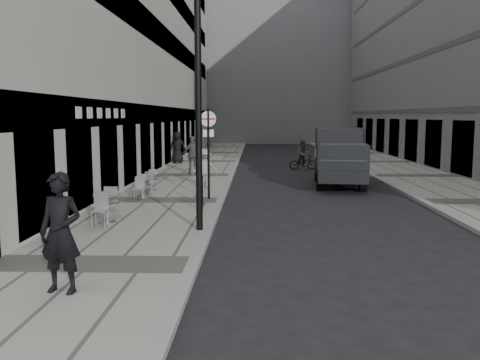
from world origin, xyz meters
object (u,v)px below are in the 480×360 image
object	(u,v)px
walking_man	(61,233)
cyclist	(303,158)
panel_van	(339,153)
sign_post	(208,141)
lamppost	(198,88)

from	to	relation	value
walking_man	cyclist	xyz separation A→B (m)	(5.81, 20.60, -0.46)
walking_man	panel_van	xyz separation A→B (m)	(6.76, 14.14, 0.29)
sign_post	cyclist	world-z (taller)	sign_post
sign_post	lamppost	xyz separation A→B (m)	(0.22, -4.87, 1.55)
sign_post	cyclist	size ratio (longest dim) A/B	1.87
sign_post	panel_van	distance (m)	7.00
lamppost	cyclist	xyz separation A→B (m)	(4.08, 15.92, -3.03)
walking_man	cyclist	bearing A→B (deg)	84.93
sign_post	panel_van	world-z (taller)	sign_post
sign_post	cyclist	xyz separation A→B (m)	(4.30, 11.05, -1.48)
sign_post	lamppost	bearing A→B (deg)	-92.97
lamppost	sign_post	bearing A→B (deg)	92.56
lamppost	walking_man	bearing A→B (deg)	-110.31
walking_man	lamppost	size ratio (longest dim) A/B	0.31
lamppost	panel_van	xyz separation A→B (m)	(5.03, 9.45, -2.29)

